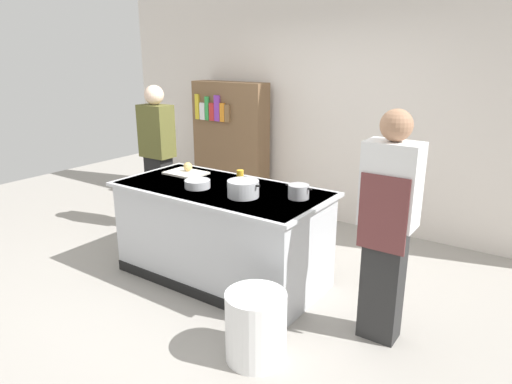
{
  "coord_description": "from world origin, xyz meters",
  "views": [
    {
      "loc": [
        2.53,
        -3.09,
        2.08
      ],
      "look_at": [
        0.25,
        0.2,
        0.85
      ],
      "focal_mm": 32.17,
      "sensor_mm": 36.0,
      "label": 1
    }
  ],
  "objects_px": {
    "person_chef": "(388,224)",
    "mixing_bowl": "(197,184)",
    "stock_pot": "(243,189)",
    "bookshelf": "(230,145)",
    "sauce_pan": "(299,192)",
    "person_guest": "(158,156)",
    "onion": "(188,167)",
    "juice_cup": "(240,175)",
    "trash_bin": "(256,326)"
  },
  "relations": [
    {
      "from": "stock_pot",
      "to": "trash_bin",
      "type": "relative_size",
      "value": 0.67
    },
    {
      "from": "onion",
      "to": "mixing_bowl",
      "type": "height_order",
      "value": "onion"
    },
    {
      "from": "onion",
      "to": "juice_cup",
      "type": "height_order",
      "value": "onion"
    },
    {
      "from": "juice_cup",
      "to": "trash_bin",
      "type": "bearing_deg",
      "value": -49.34
    },
    {
      "from": "mixing_bowl",
      "to": "juice_cup",
      "type": "bearing_deg",
      "value": 68.77
    },
    {
      "from": "mixing_bowl",
      "to": "sauce_pan",
      "type": "bearing_deg",
      "value": 15.22
    },
    {
      "from": "juice_cup",
      "to": "person_chef",
      "type": "xyz_separation_m",
      "value": [
        1.57,
        -0.37,
        -0.04
      ]
    },
    {
      "from": "stock_pot",
      "to": "bookshelf",
      "type": "relative_size",
      "value": 0.2
    },
    {
      "from": "stock_pot",
      "to": "trash_bin",
      "type": "bearing_deg",
      "value": -48.78
    },
    {
      "from": "onion",
      "to": "person_guest",
      "type": "distance_m",
      "value": 0.89
    },
    {
      "from": "sauce_pan",
      "to": "person_guest",
      "type": "xyz_separation_m",
      "value": [
        -2.15,
        0.46,
        -0.05
      ]
    },
    {
      "from": "onion",
      "to": "bookshelf",
      "type": "distance_m",
      "value": 1.73
    },
    {
      "from": "juice_cup",
      "to": "bookshelf",
      "type": "relative_size",
      "value": 0.06
    },
    {
      "from": "person_chef",
      "to": "stock_pot",
      "type": "bearing_deg",
      "value": 73.38
    },
    {
      "from": "onion",
      "to": "person_guest",
      "type": "xyz_separation_m",
      "value": [
        -0.81,
        0.36,
        -0.05
      ]
    },
    {
      "from": "juice_cup",
      "to": "person_chef",
      "type": "relative_size",
      "value": 0.06
    },
    {
      "from": "onion",
      "to": "trash_bin",
      "type": "bearing_deg",
      "value": -33.63
    },
    {
      "from": "person_guest",
      "to": "bookshelf",
      "type": "bearing_deg",
      "value": 165.69
    },
    {
      "from": "stock_pot",
      "to": "person_guest",
      "type": "xyz_separation_m",
      "value": [
        -1.74,
        0.69,
        -0.06
      ]
    },
    {
      "from": "bookshelf",
      "to": "mixing_bowl",
      "type": "bearing_deg",
      "value": -59.93
    },
    {
      "from": "sauce_pan",
      "to": "juice_cup",
      "type": "distance_m",
      "value": 0.76
    },
    {
      "from": "sauce_pan",
      "to": "mixing_bowl",
      "type": "relative_size",
      "value": 1.04
    },
    {
      "from": "person_chef",
      "to": "sauce_pan",
      "type": "bearing_deg",
      "value": 58.78
    },
    {
      "from": "mixing_bowl",
      "to": "stock_pot",
      "type": "bearing_deg",
      "value": 2.23
    },
    {
      "from": "stock_pot",
      "to": "person_chef",
      "type": "bearing_deg",
      "value": 1.69
    },
    {
      "from": "person_chef",
      "to": "mixing_bowl",
      "type": "bearing_deg",
      "value": 73.54
    },
    {
      "from": "person_guest",
      "to": "trash_bin",
      "type": "bearing_deg",
      "value": 51.3
    },
    {
      "from": "onion",
      "to": "sauce_pan",
      "type": "height_order",
      "value": "sauce_pan"
    },
    {
      "from": "mixing_bowl",
      "to": "juice_cup",
      "type": "relative_size",
      "value": 2.32
    },
    {
      "from": "trash_bin",
      "to": "person_chef",
      "type": "relative_size",
      "value": 0.29
    },
    {
      "from": "person_chef",
      "to": "bookshelf",
      "type": "bearing_deg",
      "value": 38.43
    },
    {
      "from": "mixing_bowl",
      "to": "bookshelf",
      "type": "xyz_separation_m",
      "value": [
        -1.11,
        1.92,
        -0.08
      ]
    },
    {
      "from": "mixing_bowl",
      "to": "trash_bin",
      "type": "height_order",
      "value": "mixing_bowl"
    },
    {
      "from": "sauce_pan",
      "to": "trash_bin",
      "type": "xyz_separation_m",
      "value": [
        0.21,
        -0.94,
        -0.71
      ]
    },
    {
      "from": "onion",
      "to": "mixing_bowl",
      "type": "xyz_separation_m",
      "value": [
        0.43,
        -0.34,
        -0.03
      ]
    },
    {
      "from": "person_guest",
      "to": "sauce_pan",
      "type": "bearing_deg",
      "value": 69.79
    },
    {
      "from": "stock_pot",
      "to": "sauce_pan",
      "type": "height_order",
      "value": "stock_pot"
    },
    {
      "from": "sauce_pan",
      "to": "bookshelf",
      "type": "xyz_separation_m",
      "value": [
        -2.02,
        1.68,
        -0.1
      ]
    },
    {
      "from": "juice_cup",
      "to": "bookshelf",
      "type": "xyz_separation_m",
      "value": [
        -1.28,
        1.5,
        -0.1
      ]
    },
    {
      "from": "onion",
      "to": "bookshelf",
      "type": "height_order",
      "value": "bookshelf"
    },
    {
      "from": "sauce_pan",
      "to": "person_guest",
      "type": "height_order",
      "value": "person_guest"
    },
    {
      "from": "onion",
      "to": "trash_bin",
      "type": "xyz_separation_m",
      "value": [
        1.55,
        -1.03,
        -0.71
      ]
    },
    {
      "from": "mixing_bowl",
      "to": "onion",
      "type": "bearing_deg",
      "value": 141.65
    },
    {
      "from": "person_chef",
      "to": "trash_bin",
      "type": "bearing_deg",
      "value": 122.04
    },
    {
      "from": "onion",
      "to": "person_guest",
      "type": "bearing_deg",
      "value": 155.97
    },
    {
      "from": "stock_pot",
      "to": "sauce_pan",
      "type": "relative_size",
      "value": 1.38
    },
    {
      "from": "stock_pot",
      "to": "juice_cup",
      "type": "bearing_deg",
      "value": 129.65
    },
    {
      "from": "mixing_bowl",
      "to": "juice_cup",
      "type": "xyz_separation_m",
      "value": [
        0.16,
        0.42,
        0.01
      ]
    },
    {
      "from": "trash_bin",
      "to": "bookshelf",
      "type": "relative_size",
      "value": 0.3
    },
    {
      "from": "mixing_bowl",
      "to": "person_guest",
      "type": "xyz_separation_m",
      "value": [
        -1.25,
        0.7,
        -0.02
      ]
    }
  ]
}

